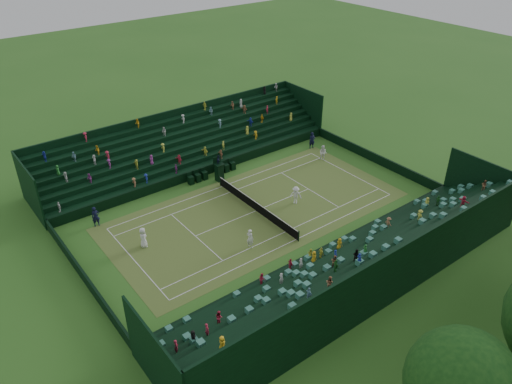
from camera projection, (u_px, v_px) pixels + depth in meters
ground at (256, 211)px, 45.09m from camera, size 160.00×160.00×0.00m
court_surface at (256, 211)px, 45.09m from camera, size 12.97×26.77×0.01m
perimeter_wall_north at (374, 158)px, 53.09m from camera, size 17.17×0.20×1.00m
perimeter_wall_south at (84, 277)px, 36.58m from camera, size 17.17×0.20×1.00m
perimeter_wall_east at (322, 253)px, 39.05m from camera, size 0.20×31.77×1.00m
perimeter_wall_west at (205, 171)px, 50.63m from camera, size 0.20×31.77×1.00m
north_grandstand at (363, 270)px, 35.66m from camera, size 6.60×32.00×4.90m
south_grandstand at (184, 147)px, 52.94m from camera, size 6.60×32.00×4.90m
tennis_net at (256, 206)px, 44.82m from camera, size 11.67×0.10×1.06m
umpire_chair at (219, 170)px, 49.29m from camera, size 0.89×0.89×2.80m
courtside_chairs at (212, 172)px, 50.36m from camera, size 0.55×5.52×1.20m
player_near_west at (143, 238)px, 40.10m from camera, size 0.95×0.70×1.79m
player_near_east at (250, 238)px, 40.03m from camera, size 0.74×0.60×1.74m
player_far_west at (323, 153)px, 53.27m from camera, size 1.00×0.89×1.70m
player_far_east at (296, 195)px, 45.79m from camera, size 1.28×1.23×1.75m
line_judge_north at (312, 140)px, 55.75m from camera, size 0.66×0.80×1.90m
line_judge_south at (96, 217)px, 42.64m from camera, size 0.49×0.71×1.84m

